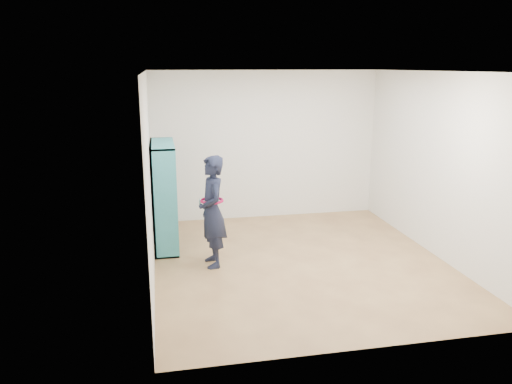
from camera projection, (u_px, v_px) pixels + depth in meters
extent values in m
plane|color=brown|center=(300.00, 262.00, 6.98)|extent=(4.50, 4.50, 0.00)
plane|color=white|center=(304.00, 71.00, 6.34)|extent=(4.50, 4.50, 0.00)
cube|color=silver|center=(149.00, 178.00, 6.28)|extent=(0.02, 4.50, 2.60)
cube|color=silver|center=(438.00, 166.00, 7.04)|extent=(0.02, 4.50, 2.60)
cube|color=silver|center=(266.00, 146.00, 8.80)|extent=(4.00, 0.02, 2.60)
cube|color=silver|center=(372.00, 222.00, 4.52)|extent=(4.00, 0.02, 2.60)
cube|color=teal|center=(165.00, 205.00, 6.92)|extent=(0.34, 0.02, 1.58)
cube|color=teal|center=(164.00, 186.00, 8.02)|extent=(0.34, 0.02, 1.58)
cube|color=teal|center=(167.00, 244.00, 7.66)|extent=(0.34, 1.18, 0.02)
cube|color=teal|center=(162.00, 144.00, 7.28)|extent=(0.34, 1.18, 0.02)
cube|color=teal|center=(153.00, 196.00, 7.44)|extent=(0.02, 1.18, 1.58)
cube|color=teal|center=(164.00, 198.00, 7.29)|extent=(0.32, 0.02, 1.53)
cube|color=teal|center=(164.00, 192.00, 7.65)|extent=(0.32, 0.02, 1.53)
cube|color=teal|center=(165.00, 219.00, 7.57)|extent=(0.32, 1.13, 0.02)
cube|color=teal|center=(164.00, 195.00, 7.47)|extent=(0.32, 1.13, 0.02)
cube|color=teal|center=(163.00, 170.00, 7.38)|extent=(0.32, 1.13, 0.02)
cube|color=beige|center=(168.00, 248.00, 7.29)|extent=(0.22, 0.14, 0.08)
cube|color=black|center=(168.00, 220.00, 7.13)|extent=(0.18, 0.16, 0.21)
cube|color=maroon|center=(167.00, 193.00, 7.03)|extent=(0.18, 0.16, 0.25)
cube|color=silver|center=(165.00, 173.00, 7.01)|extent=(0.22, 0.14, 0.06)
cube|color=navy|center=(168.00, 235.00, 7.58)|extent=(0.18, 0.16, 0.26)
cube|color=brown|center=(167.00, 211.00, 7.48)|extent=(0.18, 0.16, 0.27)
cube|color=#BFB28C|center=(165.00, 192.00, 7.46)|extent=(0.22, 0.14, 0.06)
cube|color=#26594C|center=(165.00, 163.00, 7.30)|extent=(0.18, 0.16, 0.20)
cube|color=beige|center=(168.00, 229.00, 7.94)|extent=(0.18, 0.16, 0.22)
cube|color=black|center=(166.00, 209.00, 7.91)|extent=(0.22, 0.14, 0.08)
cube|color=maroon|center=(165.00, 183.00, 7.75)|extent=(0.18, 0.16, 0.20)
cube|color=silver|center=(164.00, 157.00, 7.65)|extent=(0.18, 0.16, 0.25)
imported|color=black|center=(212.00, 212.00, 6.71)|extent=(0.42, 0.59, 1.53)
torus|color=#9B0B3E|center=(212.00, 201.00, 6.67)|extent=(0.35, 0.35, 0.04)
cube|color=silver|center=(200.00, 203.00, 6.73)|extent=(0.02, 0.10, 0.14)
cube|color=black|center=(200.00, 203.00, 6.73)|extent=(0.02, 0.10, 0.14)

